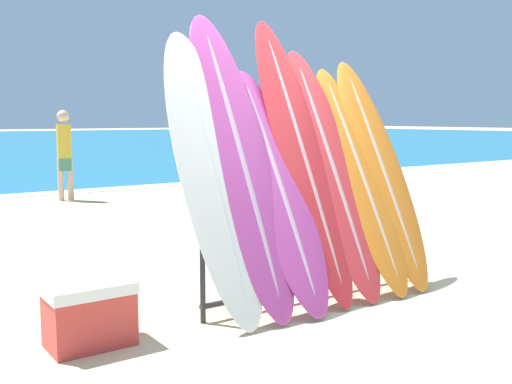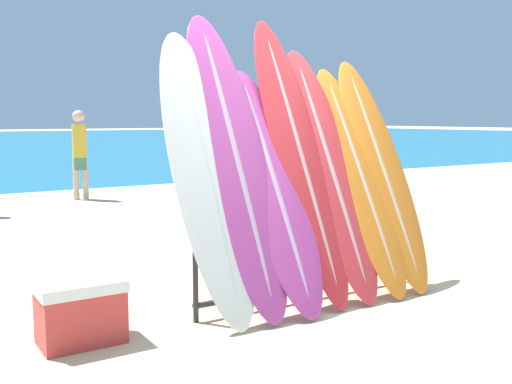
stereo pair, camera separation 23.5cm
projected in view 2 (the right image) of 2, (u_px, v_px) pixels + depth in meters
ground_plane at (358, 308)px, 4.66m from camera, size 160.00×160.00×0.00m
surfboard_rack at (309, 248)px, 4.83m from camera, size 2.08×0.04×0.79m
surfboard_slot_0 at (206, 172)px, 4.40m from camera, size 0.55×1.10×2.16m
surfboard_slot_1 at (234, 159)px, 4.56m from camera, size 0.57×1.24×2.33m
surfboard_slot_2 at (274, 187)px, 4.66m from camera, size 0.55×1.13×1.89m
surfboard_slot_3 at (299, 156)px, 4.89m from camera, size 0.49×1.22×2.34m
surfboard_slot_4 at (330, 170)px, 5.01m from camera, size 0.53×1.13×2.09m
surfboard_slot_5 at (359, 177)px, 5.15m from camera, size 0.50×1.12×1.94m
surfboard_slot_6 at (381, 171)px, 5.30m from camera, size 0.53×1.11×2.02m
person_near_water at (80, 151)px, 10.81m from camera, size 0.27×0.22×1.61m
person_mid_beach at (239, 153)px, 9.82m from camera, size 0.28×0.22×1.66m
cooler_box at (81, 311)px, 3.92m from camera, size 0.55×0.36×0.42m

